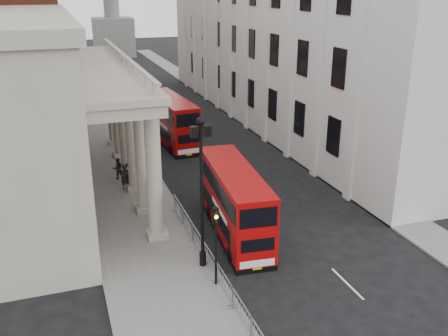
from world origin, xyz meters
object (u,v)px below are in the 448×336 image
(pedestrian_a, at_px, (125,177))
(pedestrian_c, at_px, (130,168))
(lamp_post_north, at_px, (118,79))
(lamp_post_south, at_px, (202,184))
(bus_near, at_px, (234,200))
(pedestrian_b, at_px, (118,168))
(traffic_light, at_px, (216,232))
(lamp_post_mid, at_px, (145,113))
(bus_far, at_px, (171,119))

(pedestrian_a, relative_size, pedestrian_c, 1.01)
(lamp_post_north, bearing_deg, lamp_post_south, -90.00)
(pedestrian_a, bearing_deg, bus_near, -62.78)
(pedestrian_a, relative_size, pedestrian_b, 1.11)
(traffic_light, height_order, bus_near, traffic_light)
(pedestrian_c, bearing_deg, lamp_post_mid, 66.05)
(lamp_post_south, distance_m, bus_near, 5.17)
(pedestrian_c, bearing_deg, pedestrian_b, 173.71)
(lamp_post_north, bearing_deg, bus_near, -84.05)
(lamp_post_mid, distance_m, pedestrian_c, 4.59)
(lamp_post_north, distance_m, pedestrian_a, 20.20)
(bus_far, distance_m, pedestrian_a, 12.33)
(bus_far, bearing_deg, pedestrian_a, -123.65)
(lamp_post_north, xyz_separation_m, bus_far, (3.71, -9.02, -2.60))
(bus_near, relative_size, pedestrian_b, 5.86)
(bus_near, height_order, pedestrian_c, bus_near)
(pedestrian_b, bearing_deg, lamp_post_north, -102.65)
(traffic_light, height_order, pedestrian_c, traffic_light)
(lamp_post_south, relative_size, lamp_post_mid, 1.00)
(lamp_post_south, relative_size, lamp_post_north, 1.00)
(lamp_post_south, xyz_separation_m, bus_near, (3.00, 3.22, -2.72))
(bus_near, height_order, bus_far, bus_far)
(pedestrian_a, bearing_deg, bus_far, 57.14)
(bus_far, relative_size, pedestrian_a, 5.55)
(traffic_light, bearing_deg, pedestrian_c, 96.22)
(traffic_light, relative_size, pedestrian_b, 2.55)
(lamp_post_north, xyz_separation_m, traffic_light, (0.10, -34.02, -1.80))
(pedestrian_a, bearing_deg, lamp_post_south, -82.46)
(lamp_post_south, bearing_deg, bus_near, 47.02)
(bus_near, relative_size, pedestrian_c, 5.31)
(lamp_post_mid, distance_m, lamp_post_north, 16.00)
(pedestrian_b, bearing_deg, traffic_light, 95.06)
(lamp_post_north, distance_m, traffic_light, 34.07)
(bus_near, xyz_separation_m, bus_far, (0.71, 19.76, 0.12))
(bus_far, distance_m, pedestrian_b, 10.58)
(bus_near, bearing_deg, pedestrian_c, 118.39)
(lamp_post_south, xyz_separation_m, pedestrian_c, (-1.66, 14.16, -3.86))
(lamp_post_south, distance_m, pedestrian_a, 13.11)
(lamp_post_mid, relative_size, lamp_post_north, 1.00)
(lamp_post_mid, bearing_deg, pedestrian_a, -122.46)
(lamp_post_south, xyz_separation_m, lamp_post_mid, (0.00, 16.00, 0.00))
(lamp_post_mid, xyz_separation_m, pedestrian_a, (-2.35, -3.69, -3.85))
(lamp_post_south, relative_size, pedestrian_b, 4.93)
(pedestrian_a, bearing_deg, lamp_post_north, 79.94)
(lamp_post_north, distance_m, bus_near, 29.06)
(bus_near, bearing_deg, lamp_post_south, -127.68)
(lamp_post_north, bearing_deg, pedestrian_a, -96.80)
(traffic_light, distance_m, pedestrian_c, 16.41)
(bus_near, distance_m, pedestrian_a, 10.61)
(lamp_post_mid, bearing_deg, pedestrian_b, -151.46)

